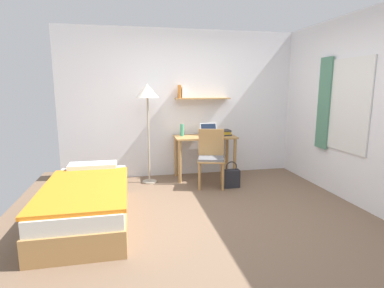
# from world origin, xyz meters

# --- Properties ---
(ground_plane) EXTENTS (5.28, 5.28, 0.00)m
(ground_plane) POSITION_xyz_m (0.00, 0.00, 0.00)
(ground_plane) COLOR brown
(wall_back) EXTENTS (4.40, 0.27, 2.60)m
(wall_back) POSITION_xyz_m (0.00, 2.02, 1.30)
(wall_back) COLOR white
(wall_back) RESTS_ON ground_plane
(wall_right) EXTENTS (0.10, 4.40, 2.60)m
(wall_right) POSITION_xyz_m (2.02, 0.03, 1.30)
(wall_right) COLOR white
(wall_right) RESTS_ON ground_plane
(bed) EXTENTS (0.95, 1.90, 0.54)m
(bed) POSITION_xyz_m (-1.54, 0.23, 0.24)
(bed) COLOR #B2844C
(bed) RESTS_ON ground_plane
(desk) EXTENTS (1.07, 0.52, 0.76)m
(desk) POSITION_xyz_m (0.28, 1.70, 0.61)
(desk) COLOR #B2844C
(desk) RESTS_ON ground_plane
(desk_chair) EXTENTS (0.52, 0.47, 0.93)m
(desk_chair) POSITION_xyz_m (0.27, 1.22, 0.51)
(desk_chair) COLOR #B2844C
(desk_chair) RESTS_ON ground_plane
(standing_lamp) EXTENTS (0.37, 0.37, 1.65)m
(standing_lamp) POSITION_xyz_m (-0.71, 1.61, 1.44)
(standing_lamp) COLOR #B2A893
(standing_lamp) RESTS_ON ground_plane
(laptop) EXTENTS (0.31, 0.24, 0.22)m
(laptop) POSITION_xyz_m (0.37, 1.74, 0.81)
(laptop) COLOR #B7BABF
(laptop) RESTS_ON desk
(water_bottle) EXTENTS (0.06, 0.06, 0.21)m
(water_bottle) POSITION_xyz_m (-0.11, 1.78, 0.86)
(water_bottle) COLOR #42A87F
(water_bottle) RESTS_ON desk
(book_stack) EXTENTS (0.19, 0.23, 0.10)m
(book_stack) POSITION_xyz_m (0.66, 1.71, 0.81)
(book_stack) COLOR #333338
(book_stack) RESTS_ON desk
(handbag) EXTENTS (0.27, 0.13, 0.43)m
(handbag) POSITION_xyz_m (0.57, 1.08, 0.15)
(handbag) COLOR #232328
(handbag) RESTS_ON ground_plane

